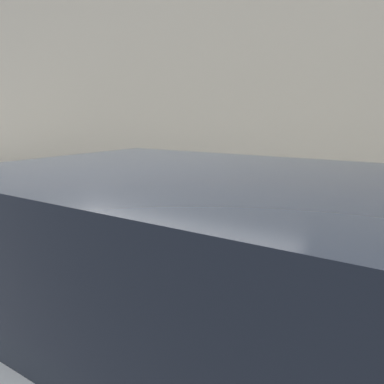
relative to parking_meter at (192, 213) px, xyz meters
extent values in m
plane|color=#47474C|center=(-0.25, -0.97, -1.10)|extent=(60.00, 60.00, 0.00)
cube|color=#BCB7AD|center=(-0.25, 1.23, -1.04)|extent=(24.00, 2.80, 0.12)
cube|color=beige|center=(-0.25, 4.29, 1.84)|extent=(24.00, 0.30, 5.88)
cylinder|color=#2D2D30|center=(0.00, 0.00, -0.48)|extent=(0.07, 0.07, 1.01)
cube|color=black|center=(0.00, 0.00, 0.19)|extent=(0.16, 0.13, 0.33)
cube|color=gray|center=(0.00, -0.07, 0.22)|extent=(0.09, 0.01, 0.11)
cylinder|color=black|center=(0.00, 0.00, 0.40)|extent=(0.17, 0.10, 0.17)
cylinder|color=black|center=(-0.30, -0.38, -0.77)|extent=(0.67, 0.24, 0.66)
cube|color=black|center=(1.31, -1.27, 0.25)|extent=(3.35, 1.77, 0.70)
camera|label=1|loc=(1.70, -2.79, 0.86)|focal=35.00mm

